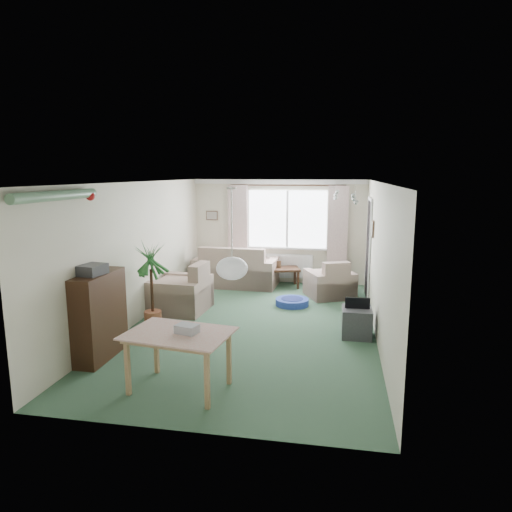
% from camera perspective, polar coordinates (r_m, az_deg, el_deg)
% --- Properties ---
extents(ground, '(6.50, 6.50, 0.00)m').
position_cam_1_polar(ground, '(7.78, -0.40, -8.76)').
color(ground, '#33553C').
extents(window, '(1.80, 0.03, 1.30)m').
position_cam_1_polar(window, '(10.57, 3.95, 4.64)').
color(window, white).
extents(curtain_rod, '(2.60, 0.03, 0.03)m').
position_cam_1_polar(curtain_rod, '(10.44, 3.95, 8.81)').
color(curtain_rod, black).
extents(curtain_left, '(0.45, 0.08, 2.00)m').
position_cam_1_polar(curtain_left, '(10.68, -2.28, 3.48)').
color(curtain_left, beige).
extents(curtain_right, '(0.45, 0.08, 2.00)m').
position_cam_1_polar(curtain_right, '(10.43, 10.17, 3.16)').
color(curtain_right, beige).
extents(radiator, '(1.20, 0.10, 0.55)m').
position_cam_1_polar(radiator, '(10.69, 3.85, -1.26)').
color(radiator, white).
extents(doorway, '(0.03, 0.95, 2.00)m').
position_cam_1_polar(doorway, '(9.56, 13.89, 0.74)').
color(doorway, black).
extents(pendant_lamp, '(0.36, 0.36, 0.36)m').
position_cam_1_polar(pendant_lamp, '(5.17, -3.02, -1.56)').
color(pendant_lamp, white).
extents(tinsel_garland, '(1.60, 1.60, 0.12)m').
position_cam_1_polar(tinsel_garland, '(5.93, -23.62, 6.93)').
color(tinsel_garland, '#196626').
extents(bauble_cluster_a, '(0.20, 0.20, 0.20)m').
position_cam_1_polar(bauble_cluster_a, '(8.13, 9.92, 7.90)').
color(bauble_cluster_a, silver).
extents(bauble_cluster_b, '(0.20, 0.20, 0.20)m').
position_cam_1_polar(bauble_cluster_b, '(6.93, 12.32, 7.42)').
color(bauble_cluster_b, silver).
extents(wall_picture_back, '(0.28, 0.03, 0.22)m').
position_cam_1_polar(wall_picture_back, '(10.91, -5.52, 5.06)').
color(wall_picture_back, brown).
extents(wall_picture_right, '(0.03, 0.24, 0.30)m').
position_cam_1_polar(wall_picture_right, '(8.50, 14.40, 3.29)').
color(wall_picture_right, brown).
extents(sofa, '(1.88, 1.04, 0.93)m').
position_cam_1_polar(sofa, '(10.44, -2.49, -1.18)').
color(sofa, tan).
rests_on(sofa, ground).
extents(armchair_corner, '(1.15, 1.12, 0.79)m').
position_cam_1_polar(armchair_corner, '(9.60, 9.19, -2.74)').
color(armchair_corner, beige).
rests_on(armchair_corner, ground).
extents(armchair_left, '(1.03, 1.08, 0.91)m').
position_cam_1_polar(armchair_left, '(8.63, -9.45, -3.81)').
color(armchair_left, '#B7A98A').
rests_on(armchair_left, ground).
extents(coffee_table, '(1.08, 0.77, 0.44)m').
position_cam_1_polar(coffee_table, '(10.32, 2.68, -2.69)').
color(coffee_table, black).
rests_on(coffee_table, ground).
extents(photo_frame, '(0.12, 0.04, 0.16)m').
position_cam_1_polar(photo_frame, '(10.29, 2.82, -1.02)').
color(photo_frame, brown).
rests_on(photo_frame, coffee_table).
extents(bookshelf, '(0.33, 0.99, 1.20)m').
position_cam_1_polar(bookshelf, '(6.71, -18.98, -7.08)').
color(bookshelf, black).
rests_on(bookshelf, ground).
extents(hifi_box, '(0.33, 0.39, 0.14)m').
position_cam_1_polar(hifi_box, '(6.46, -19.80, -1.62)').
color(hifi_box, '#36363B').
rests_on(hifi_box, bookshelf).
extents(houseplant, '(0.70, 0.70, 1.43)m').
position_cam_1_polar(houseplant, '(7.76, -12.92, -3.54)').
color(houseplant, '#205D2E').
rests_on(houseplant, ground).
extents(dining_table, '(1.20, 0.88, 0.69)m').
position_cam_1_polar(dining_table, '(5.60, -9.54, -12.92)').
color(dining_table, tan).
rests_on(dining_table, ground).
extents(gift_box, '(0.29, 0.24, 0.12)m').
position_cam_1_polar(gift_box, '(5.43, -8.62, -9.09)').
color(gift_box, '#B0AFBA').
rests_on(gift_box, dining_table).
extents(tv_cube, '(0.46, 0.51, 0.46)m').
position_cam_1_polar(tv_cube, '(7.42, 12.47, -8.09)').
color(tv_cube, '#35353A').
rests_on(tv_cube, ground).
extents(pet_bed, '(0.82, 0.82, 0.13)m').
position_cam_1_polar(pet_bed, '(8.97, 4.53, -5.75)').
color(pet_bed, navy).
rests_on(pet_bed, ground).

